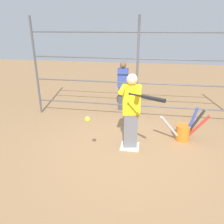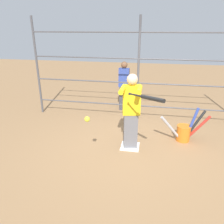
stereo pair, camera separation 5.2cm
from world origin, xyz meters
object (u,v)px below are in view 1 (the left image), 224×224
batter (131,110)px  bat_bucket (184,131)px  bystander_behind_fence (123,85)px  softball_in_flight (87,119)px  baseball_bat_swinging (150,98)px

batter → bat_bucket: size_ratio=1.52×
batter → bat_bucket: 1.46m
bat_bucket → batter: bearing=24.2°
bat_bucket → bystander_behind_fence: bearing=-46.7°
softball_in_flight → bat_bucket: softball_in_flight is taller
batter → bystander_behind_fence: 2.35m
baseball_bat_swinging → bystander_behind_fence: bearing=-75.0°
baseball_bat_swinging → softball_in_flight: size_ratio=6.89×
bystander_behind_fence → bat_bucket: bearing=133.3°
softball_in_flight → batter: bearing=-128.0°
batter → bystander_behind_fence: bearing=-78.5°
softball_in_flight → bat_bucket: size_ratio=0.09×
batter → bystander_behind_fence: size_ratio=1.07×
baseball_bat_swinging → bat_bucket: bearing=-122.2°
bystander_behind_fence → batter: bearing=101.5°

